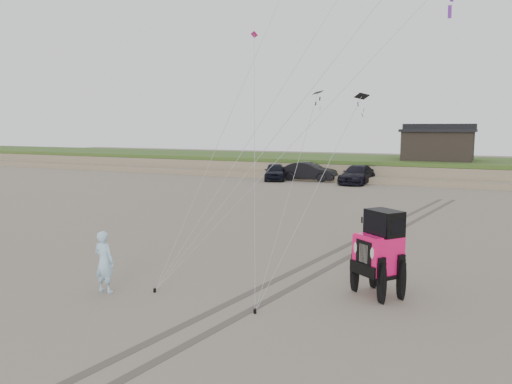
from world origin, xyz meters
TOP-DOWN VIEW (x-y plane):
  - ground at (0.00, 0.00)m, footprint 160.00×160.00m
  - dune_ridge at (0.00, 37.50)m, footprint 160.00×14.25m
  - cabin at (2.00, 37.00)m, footprint 6.40×5.40m
  - truck_a at (-11.14, 29.27)m, footprint 3.38×4.86m
  - truck_b at (-8.17, 30.05)m, footprint 5.04×1.83m
  - truck_c at (-3.69, 29.66)m, footprint 2.31×5.36m
  - jeep at (3.91, 1.83)m, footprint 5.00×5.58m
  - man at (-3.30, -1.29)m, footprint 0.67×0.45m
  - stake_main at (-2.00, -0.68)m, footprint 0.08×0.08m
  - stake_aux at (1.36, -0.92)m, footprint 0.08×0.08m
  - tire_tracks at (2.00, 8.00)m, footprint 5.22×29.74m

SIDE VIEW (x-z plane):
  - ground at x=0.00m, z-range 0.00..0.00m
  - tire_tracks at x=2.00m, z-range 0.00..0.01m
  - stake_main at x=-2.00m, z-range 0.00..0.12m
  - stake_aux at x=1.36m, z-range 0.00..0.12m
  - truck_a at x=-11.14m, z-range 0.00..1.54m
  - truck_c at x=-3.69m, z-range 0.00..1.54m
  - dune_ridge at x=0.00m, z-range -0.04..1.68m
  - truck_b at x=-8.17m, z-range 0.00..1.65m
  - man at x=-3.30m, z-range 0.00..1.82m
  - jeep at x=3.91m, z-range 0.00..1.97m
  - cabin at x=2.00m, z-range 1.56..4.91m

